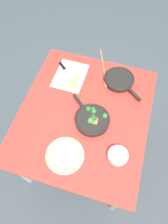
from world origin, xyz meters
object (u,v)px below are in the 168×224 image
Objects in this scene: skillet_broccoli at (92,119)px; wooden_spoon at (104,72)px; cheese_block at (75,82)px; dinner_plate_stack at (65,155)px; grater_knife at (66,70)px; prep_bowl_steel at (118,156)px; skillet_eggs at (119,80)px.

skillet_broccoli reaches higher than wooden_spoon.
cheese_block reaches higher than dinner_plate_stack.
grater_knife is 0.83m from prep_bowl_steel.
prep_bowl_steel is (-0.50, -0.46, 0.00)m from cheese_block.
prep_bowl_steel is at bearing -0.57° from wooden_spoon.
grater_knife is (-0.08, 0.32, 0.00)m from wooden_spoon.
skillet_eggs is 0.63m from prep_bowl_steel.
dinner_plate_stack reaches higher than wooden_spoon.
skillet_broccoli reaches higher than skillet_eggs.
dinner_plate_stack is at bearing -168.08° from cheese_block.
cheese_block is at bearing -123.41° from skillet_eggs.
prep_bowl_steel is (-0.62, -0.12, -0.00)m from skillet_eggs.
skillet_broccoli is 1.26× the size of dinner_plate_stack.
grater_knife is (-0.02, 0.46, -0.02)m from skillet_eggs.
dinner_plate_stack is 1.87× the size of prep_bowl_steel.
grater_knife is at bearing -140.05° from skillet_eggs.
cheese_block is 0.42× the size of dinner_plate_stack.
wooden_spoon is at bearing -165.71° from skillet_eggs.
skillet_eggs reaches higher than wooden_spoon.
grater_knife is at bearing 43.94° from prep_bowl_steel.
cheese_block is at bearing -11.09° from skillet_broccoli.
skillet_eggs is 1.46× the size of grater_knife.
skillet_broccoli is at bearing -67.92° from skillet_eggs.
skillet_broccoli is 1.45× the size of grater_knife.
skillet_eggs reaches higher than grater_knife.
skillet_eggs is (0.41, -0.11, -0.01)m from skillet_broccoli.
skillet_broccoli is 0.83× the size of wooden_spoon.
skillet_broccoli is 0.31m from prep_bowl_steel.
cheese_block reaches higher than grater_knife.
skillet_broccoli reaches higher than cheese_block.
cheese_block is (0.29, 0.23, -0.01)m from skillet_broccoli.
grater_knife is 1.63× the size of prep_bowl_steel.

